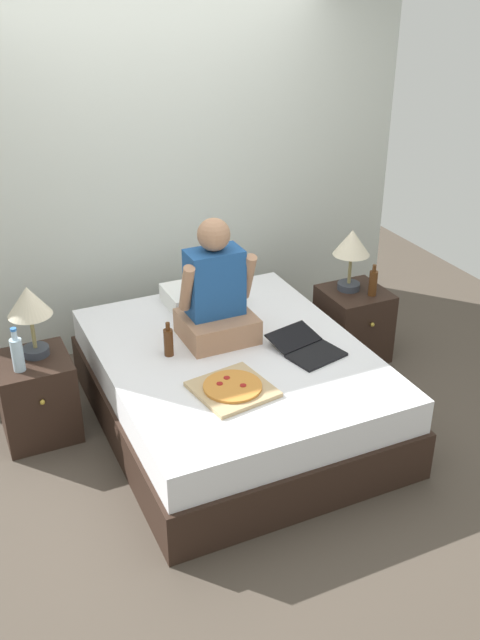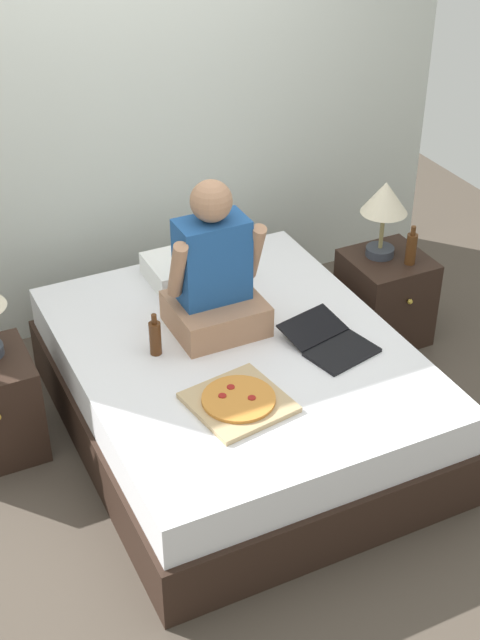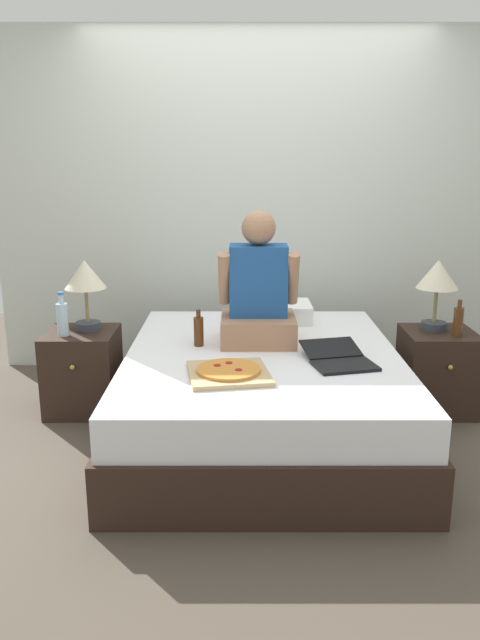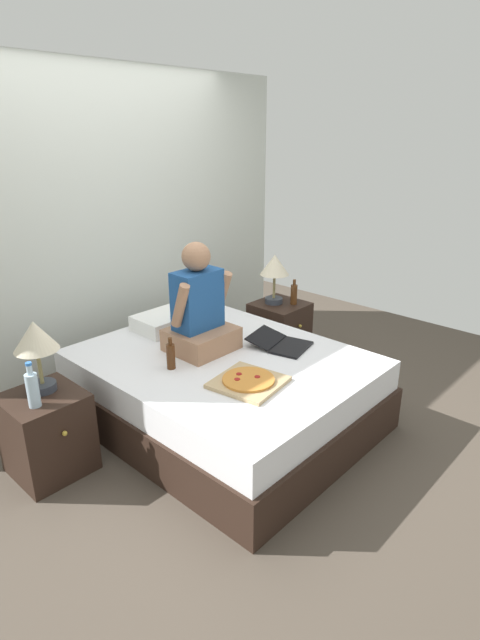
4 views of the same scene
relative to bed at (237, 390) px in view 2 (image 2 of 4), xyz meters
The scene contains 11 objects.
ground_plane 0.26m from the bed, ahead, with size 5.92×5.92×0.00m, color #4C4238.
wall_back 1.67m from the bed, 90.00° to the left, with size 3.92×0.12×2.50m, color silver.
bed is the anchor object (origin of this frame).
nightstand_right 1.21m from the bed, 19.19° to the left, with size 0.44×0.47×0.53m.
lamp_on_right_nightstand 1.34m from the bed, 21.93° to the left, with size 0.26×0.26×0.45m.
beer_bottle 1.30m from the bed, 13.79° to the left, with size 0.06×0.06×0.23m.
pillow 0.78m from the bed, 82.75° to the left, with size 0.52×0.34×0.12m, color white.
person_seated 0.59m from the bed, 95.54° to the left, with size 0.47×0.40×0.78m.
laptop 0.54m from the bed, 26.78° to the right, with size 0.40×0.48×0.07m.
pizza_box 0.53m from the bed, 114.70° to the right, with size 0.46×0.46×0.05m.
beer_bottle_on_bed 0.53m from the bed, 162.39° to the left, with size 0.06×0.06×0.22m.
Camera 2 is at (-1.52, -3.17, 3.00)m, focal length 50.00 mm.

